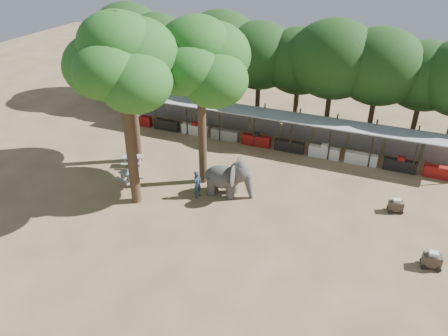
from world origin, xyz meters
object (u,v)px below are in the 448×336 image
at_px(yard_tree_center, 121,62).
at_px(yard_tree_back, 200,61).
at_px(picnic_table_far, 132,159).
at_px(handler, 197,184).
at_px(cart_front, 432,260).
at_px(picnic_table_near, 129,177).
at_px(elephant, 228,177).
at_px(cart_back, 396,205).
at_px(yard_tree_left, 127,54).

height_order(yard_tree_center, yard_tree_back, yard_tree_center).
bearing_deg(picnic_table_far, handler, -41.59).
bearing_deg(handler, cart_front, -83.72).
bearing_deg(cart_front, picnic_table_near, 171.03).
relative_size(yard_tree_center, yard_tree_back, 1.06).
height_order(yard_tree_center, elephant, yard_tree_center).
bearing_deg(cart_back, handler, 179.37).
distance_m(cart_front, cart_back, 5.17).
bearing_deg(handler, picnic_table_far, 84.61).
distance_m(yard_tree_left, cart_front, 22.93).
bearing_deg(handler, yard_tree_left, 76.77).
relative_size(yard_tree_back, handler, 5.96).
xyz_separation_m(yard_tree_center, yard_tree_back, (3.00, 4.00, -0.67)).
distance_m(yard_tree_center, elephant, 9.99).
bearing_deg(picnic_table_far, picnic_table_near, -86.68).
bearing_deg(yard_tree_back, picnic_table_near, -152.03).
xyz_separation_m(yard_tree_left, yard_tree_back, (6.00, -1.00, 0.34)).
relative_size(handler, picnic_table_far, 0.96).
distance_m(handler, cart_back, 12.77).
bearing_deg(elephant, cart_back, 6.21).
bearing_deg(cart_back, yard_tree_center, -177.70).
distance_m(yard_tree_left, handler, 10.33).
height_order(picnic_table_far, cart_front, cart_front).
bearing_deg(cart_back, picnic_table_near, 176.00).
height_order(yard_tree_back, cart_back, yard_tree_back).
height_order(elephant, handler, elephant).
bearing_deg(picnic_table_near, cart_front, 17.11).
xyz_separation_m(yard_tree_left, handler, (6.64, -3.17, -7.25)).
relative_size(yard_tree_center, picnic_table_far, 6.07).
bearing_deg(elephant, handler, -154.74).
bearing_deg(yard_tree_back, picnic_table_far, -178.80).
bearing_deg(yard_tree_left, elephant, -14.23).
height_order(handler, picnic_table_near, handler).
xyz_separation_m(handler, cart_back, (12.36, 3.20, -0.50)).
height_order(yard_tree_left, yard_tree_back, yard_tree_back).
distance_m(elephant, handler, 2.08).
xyz_separation_m(yard_tree_back, handler, (0.64, -2.17, -7.59)).
xyz_separation_m(cart_front, cart_back, (-2.09, 4.73, -0.04)).
xyz_separation_m(yard_tree_left, cart_front, (21.08, -4.70, -7.70)).
bearing_deg(yard_tree_center, picnic_table_far, 125.70).
bearing_deg(yard_tree_center, handler, 26.66).
distance_m(elephant, picnic_table_far, 8.29).
bearing_deg(cart_back, picnic_table_far, 168.35).
height_order(picnic_table_near, cart_front, cart_front).
distance_m(picnic_table_near, cart_front, 19.72).
xyz_separation_m(yard_tree_left, picnic_table_near, (1.40, -3.44, -7.71)).
height_order(picnic_table_near, picnic_table_far, picnic_table_far).
xyz_separation_m(elephant, cart_back, (10.59, 2.16, -0.86)).
relative_size(yard_tree_left, cart_back, 10.27).
height_order(elephant, picnic_table_near, elephant).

